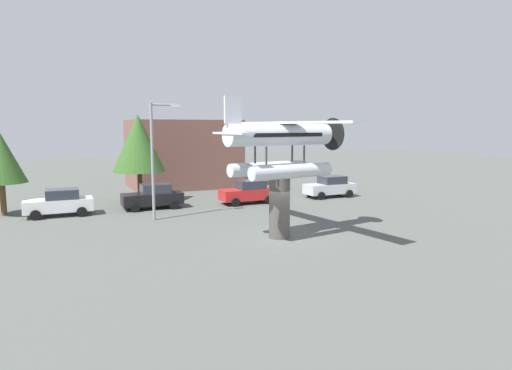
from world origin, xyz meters
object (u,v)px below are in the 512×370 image
(storefront_building, at_px, (183,153))
(tree_east, at_px, (138,143))
(car_distant_silver, at_px, (330,187))
(display_pedestal, at_px, (280,207))
(car_near_white, at_px, (60,203))
(car_far_red, at_px, (248,192))
(car_mid_black, at_px, (153,196))
(streetlight_primary, at_px, (156,152))
(floatplane_monument, at_px, (282,144))
(tree_west, at_px, (0,157))

(storefront_building, height_order, tree_east, tree_east)
(car_distant_silver, xyz_separation_m, tree_east, (-14.84, 3.67, 3.68))
(display_pedestal, bearing_deg, tree_east, 109.07)
(car_distant_silver, relative_size, tree_east, 0.62)
(car_near_white, bearing_deg, tree_east, -152.31)
(car_far_red, bearing_deg, car_near_white, -3.09)
(car_mid_black, relative_size, tree_east, 0.62)
(display_pedestal, xyz_separation_m, streetlight_primary, (-4.92, 7.16, 2.62))
(streetlight_primary, relative_size, storefront_building, 0.72)
(floatplane_monument, bearing_deg, display_pedestal, 180.00)
(car_distant_silver, bearing_deg, car_far_red, 0.12)
(car_mid_black, height_order, car_far_red, same)
(floatplane_monument, bearing_deg, storefront_building, 79.18)
(streetlight_primary, bearing_deg, car_near_white, 145.68)
(car_near_white, bearing_deg, car_distant_silver, 178.06)
(floatplane_monument, height_order, streetlight_primary, floatplane_monument)
(display_pedestal, bearing_deg, car_far_red, 75.56)
(car_near_white, height_order, tree_east, tree_east)
(storefront_building, distance_m, tree_west, 17.32)
(display_pedestal, height_order, tree_west, tree_west)
(car_near_white, distance_m, car_mid_black, 6.10)
(tree_west, bearing_deg, car_near_white, -26.66)
(storefront_building, bearing_deg, car_far_red, -80.64)
(display_pedestal, height_order, car_distant_silver, display_pedestal)
(car_mid_black, height_order, streetlight_primary, streetlight_primary)
(display_pedestal, xyz_separation_m, tree_east, (-4.82, 13.96, 2.94))
(floatplane_monument, relative_size, car_distant_silver, 2.49)
(storefront_building, bearing_deg, car_mid_black, -115.07)
(display_pedestal, relative_size, floatplane_monument, 0.31)
(car_far_red, distance_m, storefront_building, 12.12)
(car_mid_black, distance_m, tree_west, 10.06)
(car_mid_black, bearing_deg, storefront_building, -115.07)
(car_far_red, xyz_separation_m, car_distant_silver, (7.37, 0.02, 0.00))
(storefront_building, relative_size, tree_east, 1.49)
(streetlight_primary, height_order, tree_west, streetlight_primary)
(floatplane_monument, height_order, car_distant_silver, floatplane_monument)
(car_mid_black, height_order, car_distant_silver, same)
(car_mid_black, bearing_deg, streetlight_primary, 82.44)
(floatplane_monument, xyz_separation_m, car_mid_black, (-4.53, 11.06, -4.04))
(car_near_white, relative_size, storefront_building, 0.42)
(car_far_red, bearing_deg, tree_west, -8.27)
(car_mid_black, xyz_separation_m, car_far_red, (7.04, -0.81, 0.00))
(car_mid_black, bearing_deg, tree_west, -9.53)
(tree_east, bearing_deg, floatplane_monument, -70.43)
(car_distant_silver, height_order, storefront_building, storefront_building)
(car_near_white, height_order, car_far_red, same)
(car_near_white, distance_m, streetlight_primary, 7.55)
(tree_west, bearing_deg, streetlight_primary, -31.58)
(storefront_building, relative_size, tree_west, 1.78)
(storefront_building, bearing_deg, display_pedestal, -91.84)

